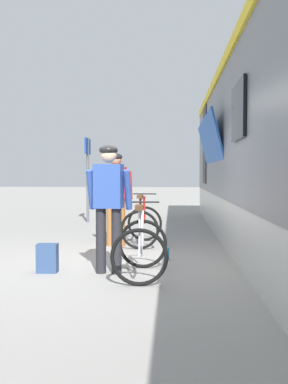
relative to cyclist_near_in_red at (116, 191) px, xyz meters
name	(u,v)px	position (x,y,z in m)	size (l,w,h in m)	color
ground_plane	(119,266)	(0.29, -1.84, -1.05)	(80.00, 80.00, 0.00)	gray
cyclist_near_in_red	(116,191)	(0.00, 0.00, 0.00)	(0.62, 0.33, 1.76)	#935B2D
cyclist_far_in_blue	(109,197)	(0.20, -2.30, 0.00)	(0.63, 0.35, 1.76)	#232328
bicycle_near_red	(142,224)	(0.50, 0.13, -0.65)	(0.74, 1.09, 0.99)	black
bicycle_far_silver	(141,246)	(0.66, -2.46, -0.65)	(0.74, 1.09, 0.99)	black
backpack_on_platform	(47,258)	(-0.66, -2.31, -0.85)	(0.28, 0.18, 0.40)	navy
water_bottle_near_the_bikes	(167,253)	(0.99, -1.29, -0.96)	(0.07, 0.07, 0.20)	#338CCC
platform_sign_post	(88,165)	(-1.31, 3.94, 0.57)	(0.08, 0.70, 2.40)	#595B60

